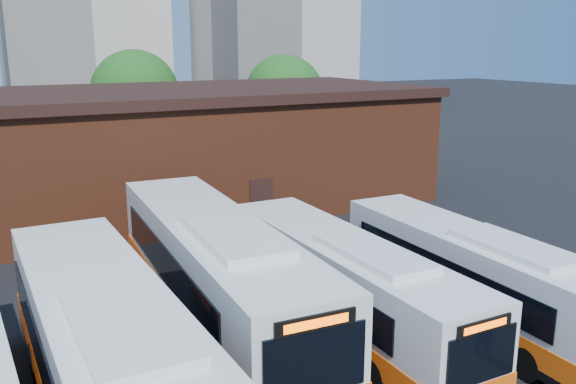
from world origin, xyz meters
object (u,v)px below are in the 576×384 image
bus_west (111,372)px  bus_mideast (345,290)px  bus_east (477,283)px  bus_midwest (216,280)px

bus_west → bus_mideast: 7.62m
bus_mideast → bus_east: (3.97, -1.41, -0.01)m
bus_west → bus_mideast: bus_west is taller
bus_midwest → bus_east: size_ratio=1.20×
bus_west → bus_east: (11.34, 0.52, -0.22)m
bus_west → bus_midwest: (3.96, 3.91, 0.05)m
bus_west → bus_east: 11.36m
bus_west → bus_mideast: (7.37, 1.92, -0.21)m
bus_midwest → bus_east: (7.38, -3.40, -0.27)m
bus_midwest → bus_east: bus_midwest is taller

